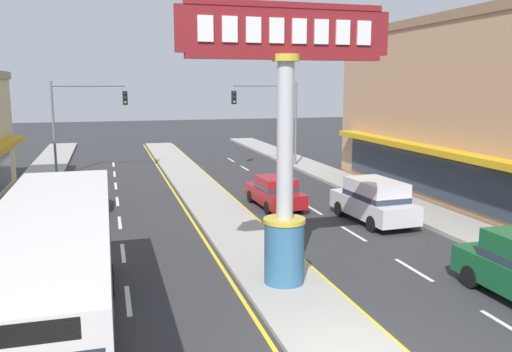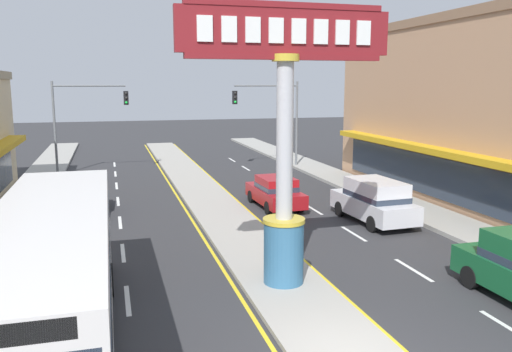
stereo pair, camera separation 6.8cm
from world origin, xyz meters
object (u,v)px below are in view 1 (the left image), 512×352
object	(u,v)px
traffic_light_left_side	(81,111)
bus_near_right_lane	(53,273)
suv_far_right_lane	(374,200)
sedan_far_left_oncoming	(81,198)
district_sign	(285,148)
sedan_near_left_lane	(275,192)
traffic_light_right_side	(273,109)
storefront_right	(501,110)

from	to	relation	value
traffic_light_left_side	bus_near_right_lane	xyz separation A→B (m)	(0.29, -24.78, -2.38)
suv_far_right_lane	sedan_far_left_oncoming	world-z (taller)	suv_far_right_lane
district_sign	sedan_far_left_oncoming	distance (m)	13.12
traffic_light_left_side	sedan_far_left_oncoming	distance (m)	11.96
traffic_light_left_side	bus_near_right_lane	world-z (taller)	traffic_light_left_side
sedan_near_left_lane	traffic_light_right_side	bearing A→B (deg)	73.02
storefront_right	traffic_light_right_side	size ratio (longest dim) A/B	3.17
storefront_right	bus_near_right_lane	size ratio (longest dim) A/B	1.76
traffic_light_left_side	sedan_near_left_lane	xyz separation A→B (m)	(9.41, -12.53, -3.46)
suv_far_right_lane	traffic_light_right_side	bearing A→B (deg)	88.97
traffic_light_left_side	suv_far_right_lane	size ratio (longest dim) A/B	1.32
traffic_light_right_side	bus_near_right_lane	world-z (taller)	traffic_light_right_side
traffic_light_left_side	sedan_far_left_oncoming	bearing A→B (deg)	-88.56
traffic_light_right_side	suv_far_right_lane	distance (m)	15.99
district_sign	traffic_light_right_side	world-z (taller)	district_sign
traffic_light_right_side	suv_far_right_lane	size ratio (longest dim) A/B	1.32
storefront_right	sedan_near_left_lane	bearing A→B (deg)	175.82
traffic_light_left_side	sedan_near_left_lane	size ratio (longest dim) A/B	1.42
traffic_light_left_side	storefront_right	bearing A→B (deg)	-31.91
traffic_light_right_side	sedan_near_left_lane	bearing A→B (deg)	-106.98
traffic_light_left_side	bus_near_right_lane	distance (m)	24.89
sedan_far_left_oncoming	sedan_near_left_lane	bearing A→B (deg)	-6.80
sedan_near_left_lane	bus_near_right_lane	bearing A→B (deg)	-126.72
bus_near_right_lane	sedan_near_left_lane	bearing A→B (deg)	53.28
storefront_right	sedan_far_left_oncoming	world-z (taller)	storefront_right
traffic_light_right_side	suv_far_right_lane	xyz separation A→B (m)	(-0.28, -15.65, -3.26)
district_sign	bus_near_right_lane	world-z (taller)	district_sign
district_sign	sedan_far_left_oncoming	world-z (taller)	district_sign
district_sign	traffic_light_right_side	xyz separation A→B (m)	(6.50, 21.68, 0.05)
traffic_light_left_side	traffic_light_right_side	xyz separation A→B (m)	(13.00, -0.80, 0.00)
bus_near_right_lane	suv_far_right_lane	xyz separation A→B (m)	(12.43, 8.32, -0.88)
bus_near_right_lane	suv_far_right_lane	size ratio (longest dim) A/B	2.38
traffic_light_left_side	sedan_far_left_oncoming	xyz separation A→B (m)	(0.29, -11.45, -3.46)
bus_near_right_lane	sedan_near_left_lane	distance (m)	15.31
district_sign	sedan_near_left_lane	distance (m)	10.92
suv_far_right_lane	sedan_far_left_oncoming	xyz separation A→B (m)	(-12.43, 5.00, -0.20)
bus_near_right_lane	sedan_far_left_oncoming	size ratio (longest dim) A/B	2.56
storefront_right	suv_far_right_lane	size ratio (longest dim) A/B	4.19
bus_near_right_lane	sedan_far_left_oncoming	world-z (taller)	bus_near_right_lane
traffic_light_left_side	traffic_light_right_side	world-z (taller)	same
bus_near_right_lane	sedan_far_left_oncoming	xyz separation A→B (m)	(0.00, 13.33, -1.08)
storefront_right	bus_near_right_lane	world-z (taller)	storefront_right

